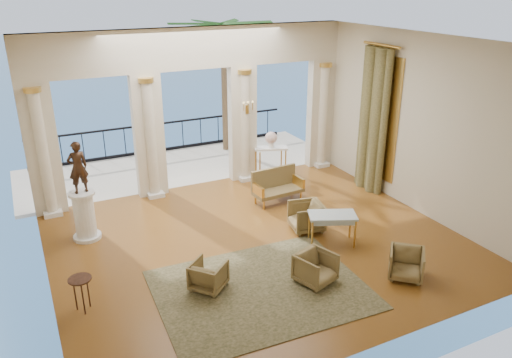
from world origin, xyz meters
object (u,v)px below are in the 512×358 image
armchair_d (208,274)px  side_table (80,283)px  armchair_c (306,215)px  pedestal (85,216)px  game_table (332,217)px  armchair_b (406,263)px  settee (276,185)px  statue (78,167)px  armchair_a (316,267)px  console_table (271,152)px

armchair_d → side_table: bearing=40.1°
armchair_d → armchair_c: bearing=-108.2°
armchair_d → pedestal: (-1.81, 3.17, 0.25)m
game_table → pedestal: size_ratio=1.02×
armchair_b → game_table: (-0.54, 1.86, 0.31)m
armchair_c → settee: size_ratio=0.54×
pedestal → statue: (0.00, 0.00, 1.21)m
settee → side_table: settee is taller
armchair_a → game_table: size_ratio=0.58×
statue → console_table: statue is taller
armchair_d → pedestal: size_ratio=0.54×
console_table → armchair_b: bearing=-70.7°
armchair_c → pedestal: pedestal is taller
console_table → side_table: (-6.20, -4.39, -0.20)m
armchair_a → armchair_b: (1.74, -0.67, -0.01)m
game_table → pedestal: bearing=175.3°
armchair_c → armchair_d: armchair_c is taller
armchair_a → armchair_b: armchair_a is taller
pedestal → statue: bearing=90.0°
game_table → console_table: size_ratio=1.13×
statue → pedestal: bearing=81.3°
console_table → side_table: console_table is taller
armchair_d → side_table: size_ratio=0.94×
statue → console_table: 6.00m
armchair_d → console_table: bearing=-80.3°
armchair_a → side_table: bearing=147.4°
armchair_c → console_table: 3.61m
armchair_c → game_table: bearing=23.4°
pedestal → side_table: 2.86m
game_table → pedestal: 5.69m
statue → armchair_a: bearing=125.4°
armchair_a → armchair_b: bearing=-39.1°
armchair_a → armchair_b: size_ratio=1.03×
settee → armchair_c: bearing=-98.8°
settee → armchair_b: bearing=-86.6°
armchair_c → statue: 5.37m
side_table → armchair_a: bearing=-14.4°
pedestal → armchair_b: bearing=-39.6°
console_table → armchair_c: bearing=-83.3°
armchair_c → side_table: bearing=-68.7°
armchair_a → game_table: game_table is taller
armchair_b → armchair_c: armchair_c is taller
armchair_b → pedestal: 7.20m
game_table → console_table: (0.70, 4.30, 0.13)m
settee → game_table: 2.64m
armchair_b → game_table: 1.96m
armchair_a → armchair_d: size_ratio=1.10×
settee → side_table: bearing=-157.2°
pedestal → armchair_d: bearing=-60.3°
armchair_a → armchair_c: (1.02, 2.01, 0.03)m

